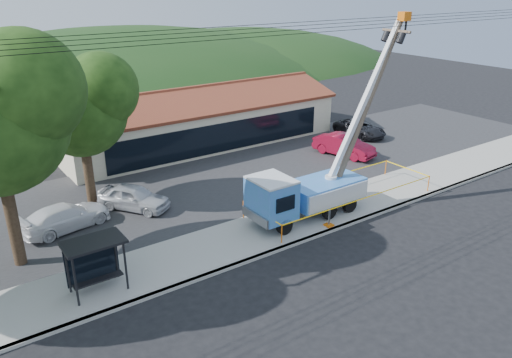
{
  "coord_description": "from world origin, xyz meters",
  "views": [
    {
      "loc": [
        -14.56,
        -14.94,
        12.49
      ],
      "look_at": [
        -0.62,
        5.0,
        2.72
      ],
      "focal_mm": 35.0,
      "sensor_mm": 36.0,
      "label": 1
    }
  ],
  "objects": [
    {
      "name": "strip_mall",
      "position": [
        4.0,
        19.98,
        1.88
      ],
      "size": [
        22.5,
        8.53,
        4.67
      ],
      "color": "beige",
      "rests_on": "ground"
    },
    {
      "name": "car_white",
      "position": [
        -9.23,
        10.33,
        0.0
      ],
      "size": [
        5.04,
        2.86,
        1.38
      ],
      "primitive_type": "imported",
      "rotation": [
        0.0,
        0.0,
        1.78
      ],
      "color": "white",
      "rests_on": "ground"
    },
    {
      "name": "ground",
      "position": [
        0.0,
        0.0,
        0.0
      ],
      "size": [
        120.0,
        120.0,
        0.0
      ],
      "primitive_type": "plane",
      "color": "black",
      "rests_on": "ground"
    },
    {
      "name": "car_red",
      "position": [
        11.34,
        10.53,
        0.0
      ],
      "size": [
        2.78,
        5.01,
        1.56
      ],
      "primitive_type": "imported",
      "rotation": [
        0.0,
        0.0,
        0.25
      ],
      "color": "maroon",
      "rests_on": "ground"
    },
    {
      "name": "sidewalk",
      "position": [
        0.0,
        4.0,
        0.07
      ],
      "size": [
        60.0,
        4.0,
        0.15
      ],
      "primitive_type": "cube",
      "color": "#A8A79E",
      "rests_on": "ground"
    },
    {
      "name": "curb",
      "position": [
        0.0,
        2.1,
        0.07
      ],
      "size": [
        60.0,
        0.25,
        0.15
      ],
      "primitive_type": "cube",
      "color": "#A8A79E",
      "rests_on": "ground"
    },
    {
      "name": "utility_truck",
      "position": [
        2.07,
        4.13,
        1.73
      ],
      "size": [
        10.23,
        3.76,
        10.69
      ],
      "color": "black",
      "rests_on": "ground"
    },
    {
      "name": "leaning_pole",
      "position": [
        6.39,
        4.08,
        5.89
      ],
      "size": [
        5.21,
        1.95,
        10.59
      ],
      "color": "brown",
      "rests_on": "ground"
    },
    {
      "name": "car_dark",
      "position": [
        16.0,
        13.42,
        0.0
      ],
      "size": [
        2.39,
        4.79,
        1.3
      ],
      "primitive_type": "imported",
      "rotation": [
        0.0,
        0.0,
        0.05
      ],
      "color": "black",
      "rests_on": "ground"
    },
    {
      "name": "hill_east",
      "position": [
        30.0,
        55.0,
        0.0
      ],
      "size": [
        72.8,
        52.0,
        26.0
      ],
      "primitive_type": "ellipsoid",
      "color": "#193B15",
      "rests_on": "ground"
    },
    {
      "name": "bus_shelter",
      "position": [
        -9.73,
        3.78,
        1.89
      ],
      "size": [
        2.47,
        1.52,
        2.38
      ],
      "rotation": [
        0.0,
        0.0,
        -0.0
      ],
      "color": "black",
      "rests_on": "ground"
    },
    {
      "name": "tree_lot",
      "position": [
        -7.0,
        13.0,
        6.21
      ],
      "size": [
        6.3,
        5.6,
        8.94
      ],
      "color": "#332316",
      "rests_on": "ground"
    },
    {
      "name": "car_silver",
      "position": [
        -5.29,
        10.61,
        0.0
      ],
      "size": [
        3.82,
        4.43,
        1.44
      ],
      "primitive_type": "imported",
      "rotation": [
        0.0,
        0.0,
        0.61
      ],
      "color": "silver",
      "rests_on": "ground"
    },
    {
      "name": "parking_lot",
      "position": [
        0.0,
        12.0,
        0.05
      ],
      "size": [
        60.0,
        12.0,
        0.1
      ],
      "primitive_type": "cube",
      "color": "#28282B",
      "rests_on": "ground"
    },
    {
      "name": "caution_tape",
      "position": [
        4.95,
        4.18,
        0.91
      ],
      "size": [
        11.63,
        3.52,
        1.02
      ],
      "color": "orange",
      "rests_on": "ground"
    },
    {
      "name": "hill_center",
      "position": [
        10.0,
        55.0,
        0.0
      ],
      "size": [
        89.6,
        64.0,
        32.0
      ],
      "primitive_type": "ellipsoid",
      "color": "#193B15",
      "rests_on": "ground"
    }
  ]
}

